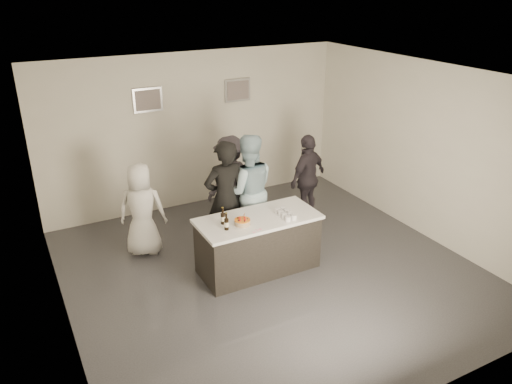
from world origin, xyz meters
TOP-DOWN VIEW (x-y plane):
  - floor at (0.00, 0.00)m, footprint 6.00×6.00m
  - ceiling at (0.00, 0.00)m, footprint 6.00×6.00m
  - wall_back at (0.00, 3.00)m, footprint 6.00×0.04m
  - wall_front at (0.00, -3.00)m, footprint 6.00×0.04m
  - wall_left at (-3.00, 0.00)m, footprint 0.04×6.00m
  - wall_right at (3.00, 0.00)m, footprint 0.04×6.00m
  - picture_left at (-0.90, 2.97)m, footprint 0.54×0.04m
  - picture_right at (0.90, 2.97)m, footprint 0.54×0.04m
  - bar_counter at (-0.16, 0.14)m, footprint 1.86×0.86m
  - cake at (-0.47, 0.04)m, footprint 0.24×0.24m
  - beer_bottle_a at (-0.71, 0.20)m, footprint 0.07×0.07m
  - beer_bottle_b at (-0.74, 0.01)m, footprint 0.07×0.07m
  - tumbler_cluster at (0.24, -0.01)m, footprint 0.19×0.40m
  - candles at (-0.42, -0.22)m, footprint 0.24×0.08m
  - person_main_black at (-0.37, 0.87)m, footprint 0.71×0.47m
  - person_main_blue at (0.11, 0.99)m, footprint 1.10×0.96m
  - person_guest_left at (-1.57, 1.49)m, footprint 0.91×0.79m
  - person_guest_right at (1.51, 1.31)m, footprint 1.05×0.74m
  - person_guest_back at (0.25, 1.97)m, footprint 1.19×0.92m

SIDE VIEW (x-z plane):
  - floor at x=0.00m, z-range 0.00..0.00m
  - bar_counter at x=-0.16m, z-range 0.00..0.90m
  - person_guest_left at x=-1.57m, z-range 0.00..1.56m
  - person_guest_back at x=0.25m, z-range 0.00..1.62m
  - person_guest_right at x=1.51m, z-range 0.00..1.65m
  - candles at x=-0.42m, z-range 0.90..0.91m
  - cake at x=-0.47m, z-range 0.90..0.97m
  - tumbler_cluster at x=0.24m, z-range 0.90..0.98m
  - person_main_black at x=-0.37m, z-range 0.00..1.94m
  - person_main_blue at x=0.11m, z-range 0.00..1.94m
  - beer_bottle_a at x=-0.71m, z-range 0.90..1.16m
  - beer_bottle_b at x=-0.74m, z-range 0.90..1.16m
  - wall_back at x=0.00m, z-range 0.00..3.00m
  - wall_front at x=0.00m, z-range 0.00..3.00m
  - wall_left at x=-3.00m, z-range 0.00..3.00m
  - wall_right at x=3.00m, z-range 0.00..3.00m
  - picture_left at x=-0.90m, z-range 1.98..2.42m
  - picture_right at x=0.90m, z-range 1.98..2.42m
  - ceiling at x=0.00m, z-range 3.00..3.00m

